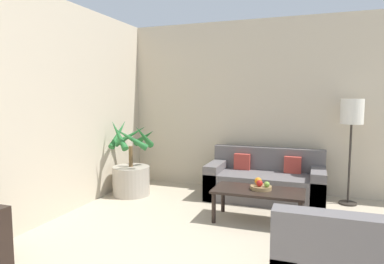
{
  "coord_description": "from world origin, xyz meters",
  "views": [
    {
      "loc": [
        -0.12,
        0.53,
        1.5
      ],
      "look_at": [
        -1.75,
        5.06,
        1.0
      ],
      "focal_mm": 32.0,
      "sensor_mm": 36.0,
      "label": 1
    }
  ],
  "objects_px": {
    "apple_red": "(260,183)",
    "ottoman": "(336,244)",
    "sofa_loveseat": "(265,182)",
    "coffee_table": "(258,194)",
    "apple_green": "(267,184)",
    "potted_palm": "(131,172)",
    "floor_lamp": "(352,117)",
    "fruit_bowl": "(261,188)",
    "orange_fruit": "(258,181)"
  },
  "relations": [
    {
      "from": "sofa_loveseat",
      "to": "floor_lamp",
      "type": "relative_size",
      "value": 1.12
    },
    {
      "from": "floor_lamp",
      "to": "ottoman",
      "type": "distance_m",
      "value": 2.18
    },
    {
      "from": "apple_red",
      "to": "ottoman",
      "type": "bearing_deg",
      "value": -43.67
    },
    {
      "from": "coffee_table",
      "to": "apple_green",
      "type": "distance_m",
      "value": 0.16
    },
    {
      "from": "potted_palm",
      "to": "coffee_table",
      "type": "xyz_separation_m",
      "value": [
        2.01,
        -0.49,
        -0.01
      ]
    },
    {
      "from": "sofa_loveseat",
      "to": "coffee_table",
      "type": "distance_m",
      "value": 0.96
    },
    {
      "from": "floor_lamp",
      "to": "sofa_loveseat",
      "type": "bearing_deg",
      "value": -172.14
    },
    {
      "from": "apple_green",
      "to": "ottoman",
      "type": "bearing_deg",
      "value": -46.81
    },
    {
      "from": "sofa_loveseat",
      "to": "coffee_table",
      "type": "bearing_deg",
      "value": -87.1
    },
    {
      "from": "coffee_table",
      "to": "orange_fruit",
      "type": "distance_m",
      "value": 0.16
    },
    {
      "from": "apple_green",
      "to": "floor_lamp",
      "type": "bearing_deg",
      "value": 48.87
    },
    {
      "from": "apple_red",
      "to": "apple_green",
      "type": "bearing_deg",
      "value": -1.36
    },
    {
      "from": "fruit_bowl",
      "to": "ottoman",
      "type": "distance_m",
      "value": 1.17
    },
    {
      "from": "fruit_bowl",
      "to": "ottoman",
      "type": "relative_size",
      "value": 0.43
    },
    {
      "from": "apple_red",
      "to": "apple_green",
      "type": "height_order",
      "value": "apple_red"
    },
    {
      "from": "floor_lamp",
      "to": "coffee_table",
      "type": "height_order",
      "value": "floor_lamp"
    },
    {
      "from": "sofa_loveseat",
      "to": "apple_red",
      "type": "height_order",
      "value": "sofa_loveseat"
    },
    {
      "from": "fruit_bowl",
      "to": "sofa_loveseat",
      "type": "bearing_deg",
      "value": 94.64
    },
    {
      "from": "floor_lamp",
      "to": "potted_palm",
      "type": "bearing_deg",
      "value": -168.61
    },
    {
      "from": "apple_green",
      "to": "ottoman",
      "type": "height_order",
      "value": "apple_green"
    },
    {
      "from": "potted_palm",
      "to": "sofa_loveseat",
      "type": "relative_size",
      "value": 0.71
    },
    {
      "from": "potted_palm",
      "to": "fruit_bowl",
      "type": "xyz_separation_m",
      "value": [
        2.03,
        -0.46,
        0.06
      ]
    },
    {
      "from": "floor_lamp",
      "to": "fruit_bowl",
      "type": "distance_m",
      "value": 1.71
    },
    {
      "from": "coffee_table",
      "to": "fruit_bowl",
      "type": "distance_m",
      "value": 0.08
    },
    {
      "from": "sofa_loveseat",
      "to": "apple_red",
      "type": "distance_m",
      "value": 0.99
    },
    {
      "from": "coffee_table",
      "to": "potted_palm",
      "type": "bearing_deg",
      "value": 166.39
    },
    {
      "from": "potted_palm",
      "to": "coffee_table",
      "type": "height_order",
      "value": "potted_palm"
    },
    {
      "from": "fruit_bowl",
      "to": "apple_green",
      "type": "height_order",
      "value": "apple_green"
    },
    {
      "from": "orange_fruit",
      "to": "ottoman",
      "type": "height_order",
      "value": "orange_fruit"
    },
    {
      "from": "floor_lamp",
      "to": "fruit_bowl",
      "type": "height_order",
      "value": "floor_lamp"
    },
    {
      "from": "potted_palm",
      "to": "apple_red",
      "type": "bearing_deg",
      "value": -13.85
    },
    {
      "from": "apple_green",
      "to": "orange_fruit",
      "type": "bearing_deg",
      "value": 141.93
    },
    {
      "from": "apple_red",
      "to": "apple_green",
      "type": "relative_size",
      "value": 1.15
    },
    {
      "from": "fruit_bowl",
      "to": "apple_green",
      "type": "bearing_deg",
      "value": -29.74
    },
    {
      "from": "apple_red",
      "to": "orange_fruit",
      "type": "relative_size",
      "value": 0.88
    },
    {
      "from": "potted_palm",
      "to": "apple_green",
      "type": "bearing_deg",
      "value": -13.35
    },
    {
      "from": "coffee_table",
      "to": "apple_green",
      "type": "height_order",
      "value": "apple_green"
    },
    {
      "from": "floor_lamp",
      "to": "coffee_table",
      "type": "xyz_separation_m",
      "value": [
        -1.08,
        -1.11,
        -0.88
      ]
    },
    {
      "from": "floor_lamp",
      "to": "apple_green",
      "type": "distance_m",
      "value": 1.67
    },
    {
      "from": "floor_lamp",
      "to": "coffee_table",
      "type": "bearing_deg",
      "value": -134.27
    },
    {
      "from": "ottoman",
      "to": "coffee_table",
      "type": "bearing_deg",
      "value": 136.36
    },
    {
      "from": "apple_green",
      "to": "orange_fruit",
      "type": "distance_m",
      "value": 0.15
    },
    {
      "from": "floor_lamp",
      "to": "apple_green",
      "type": "xyz_separation_m",
      "value": [
        -0.98,
        -1.12,
        -0.75
      ]
    },
    {
      "from": "sofa_loveseat",
      "to": "orange_fruit",
      "type": "distance_m",
      "value": 0.9
    },
    {
      "from": "sofa_loveseat",
      "to": "fruit_bowl",
      "type": "bearing_deg",
      "value": -85.36
    },
    {
      "from": "fruit_bowl",
      "to": "orange_fruit",
      "type": "height_order",
      "value": "orange_fruit"
    },
    {
      "from": "coffee_table",
      "to": "apple_red",
      "type": "distance_m",
      "value": 0.13
    },
    {
      "from": "fruit_bowl",
      "to": "floor_lamp",
      "type": "bearing_deg",
      "value": 45.73
    },
    {
      "from": "fruit_bowl",
      "to": "potted_palm",
      "type": "bearing_deg",
      "value": 167.3
    },
    {
      "from": "potted_palm",
      "to": "apple_red",
      "type": "relative_size",
      "value": 15.25
    }
  ]
}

